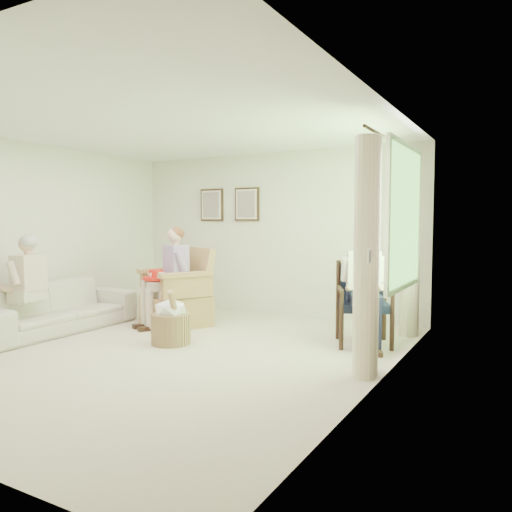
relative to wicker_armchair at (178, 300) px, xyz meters
name	(u,v)px	position (x,y,z in m)	size (l,w,h in m)	color
floor	(163,351)	(0.76, -1.25, -0.35)	(5.50, 5.50, 0.00)	beige
back_wall	(272,234)	(0.76, 1.50, 0.95)	(5.00, 0.04, 2.60)	silver
left_wall	(21,236)	(-1.74, -1.25, 0.95)	(0.04, 5.50, 2.60)	silver
right_wall	(378,244)	(3.26, -1.25, 0.95)	(0.04, 5.50, 2.60)	silver
ceiling	(160,123)	(0.76, -1.25, 2.25)	(5.00, 5.50, 0.02)	white
window	(405,214)	(3.23, -0.05, 1.23)	(0.13, 2.50, 1.63)	#2D6B23
curtain_left	(367,258)	(3.09, -1.03, 0.80)	(0.34, 0.34, 2.30)	beige
curtain_right	(411,248)	(3.09, 0.93, 0.80)	(0.34, 0.34, 2.30)	beige
framed_print_left	(212,205)	(-0.39, 1.46, 1.43)	(0.45, 0.05, 0.55)	#382114
framed_print_right	(247,204)	(0.31, 1.46, 1.43)	(0.45, 0.05, 0.55)	#382114
wicker_armchair	(178,300)	(0.00, 0.00, 0.00)	(0.87, 0.87, 1.12)	tan
wood_armchair	(366,300)	(2.71, 0.25, 0.18)	(0.63, 0.60, 0.98)	black
sofa	(55,307)	(-1.19, -1.16, -0.03)	(0.88, 2.26, 0.66)	beige
person_wicker	(171,269)	(0.00, -0.15, 0.46)	(0.40, 0.63, 1.39)	beige
person_dark	(362,280)	(2.71, 0.08, 0.45)	(0.40, 0.63, 1.37)	#171A32
person_sofa	(23,280)	(-1.19, -1.64, 0.40)	(0.42, 0.62, 1.30)	beige
red_hat	(156,276)	(-0.12, -0.32, 0.38)	(0.37, 0.37, 0.14)	red
hatbox	(171,322)	(0.64, -0.95, -0.08)	(0.52, 0.52, 0.71)	tan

